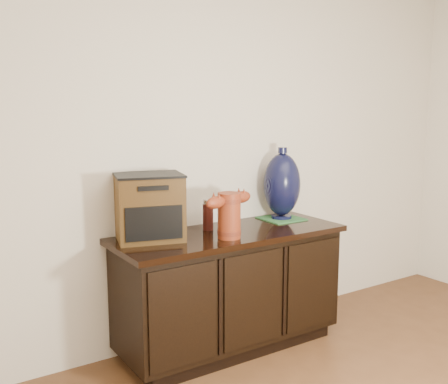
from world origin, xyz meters
TOP-DOWN VIEW (x-y plane):
  - sideboard at (0.00, 2.23)m, footprint 1.46×0.56m
  - terracotta_vessel at (-0.09, 2.10)m, footprint 0.38×0.17m
  - tv_radio at (-0.49, 2.33)m, footprint 0.45×0.40m
  - green_mat at (0.50, 2.33)m, footprint 0.26×0.26m
  - lamp_base at (0.50, 2.33)m, footprint 0.25×0.25m
  - spray_can at (-0.09, 2.34)m, footprint 0.07×0.07m

SIDE VIEW (x-z plane):
  - sideboard at x=0.00m, z-range 0.01..0.76m
  - green_mat at x=0.50m, z-range 0.76..0.76m
  - spray_can at x=-0.09m, z-range 0.75..0.95m
  - terracotta_vessel at x=-0.09m, z-range 0.77..1.04m
  - tv_radio at x=-0.49m, z-range 0.75..1.14m
  - lamp_base at x=0.50m, z-range 0.75..1.23m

